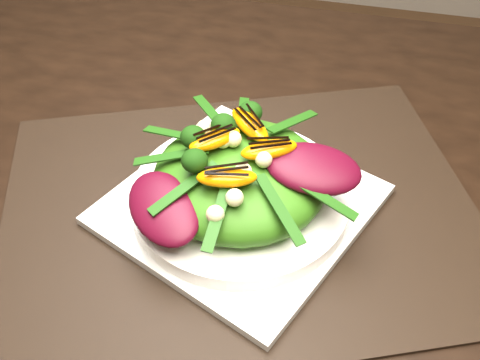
% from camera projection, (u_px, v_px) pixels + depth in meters
% --- Properties ---
extents(dining_table, '(1.60, 0.90, 0.75)m').
position_uv_depth(dining_table, '(218.00, 196.00, 0.66)').
color(dining_table, black).
rests_on(dining_table, floor).
extents(placemat, '(0.62, 0.56, 0.00)m').
position_uv_depth(placemat, '(240.00, 209.00, 0.62)').
color(placemat, black).
rests_on(placemat, dining_table).
extents(plate_base, '(0.33, 0.33, 0.01)m').
position_uv_depth(plate_base, '(240.00, 204.00, 0.61)').
color(plate_base, silver).
rests_on(plate_base, placemat).
extents(salad_bowl, '(0.24, 0.24, 0.02)m').
position_uv_depth(salad_bowl, '(240.00, 196.00, 0.60)').
color(salad_bowl, white).
rests_on(salad_bowl, plate_base).
extents(lettuce_mound, '(0.23, 0.23, 0.06)m').
position_uv_depth(lettuce_mound, '(240.00, 177.00, 0.58)').
color(lettuce_mound, '#356913').
rests_on(lettuce_mound, salad_bowl).
extents(radicchio_leaf, '(0.10, 0.07, 0.02)m').
position_uv_depth(radicchio_leaf, '(314.00, 168.00, 0.55)').
color(radicchio_leaf, '#3C0614').
rests_on(radicchio_leaf, lettuce_mound).
extents(orange_segment, '(0.06, 0.03, 0.02)m').
position_uv_depth(orange_segment, '(242.00, 141.00, 0.57)').
color(orange_segment, '#D16A03').
rests_on(orange_segment, lettuce_mound).
extents(broccoli_floret, '(0.04, 0.04, 0.04)m').
position_uv_depth(broccoli_floret, '(200.00, 119.00, 0.59)').
color(broccoli_floret, black).
rests_on(broccoli_floret, lettuce_mound).
extents(macadamia_nut, '(0.02, 0.02, 0.02)m').
position_uv_depth(macadamia_nut, '(271.00, 176.00, 0.53)').
color(macadamia_nut, beige).
rests_on(macadamia_nut, lettuce_mound).
extents(balsamic_drizzle, '(0.05, 0.01, 0.00)m').
position_uv_depth(balsamic_drizzle, '(242.00, 135.00, 0.56)').
color(balsamic_drizzle, black).
rests_on(balsamic_drizzle, orange_segment).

